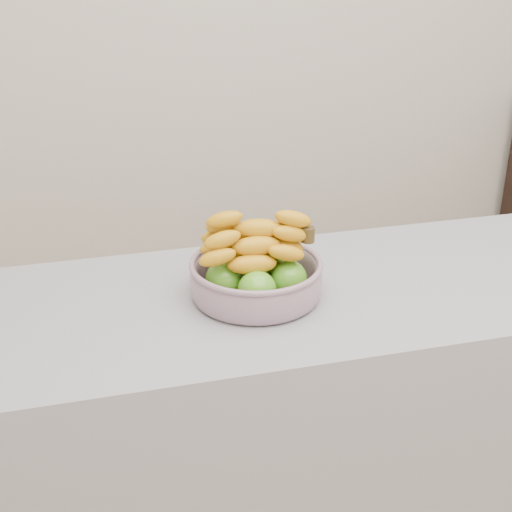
{
  "coord_description": "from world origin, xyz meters",
  "views": [
    {
      "loc": [
        -0.69,
        -0.84,
        1.67
      ],
      "look_at": [
        -0.33,
        0.54,
        1.0
      ],
      "focal_mm": 50.0,
      "sensor_mm": 36.0,
      "label": 1
    }
  ],
  "objects": [
    {
      "name": "counter",
      "position": [
        0.0,
        0.54,
        0.45
      ],
      "size": [
        2.0,
        0.6,
        0.9
      ],
      "primitive_type": "cube",
      "color": "gray",
      "rests_on": "ground"
    },
    {
      "name": "fruit_bowl",
      "position": [
        -0.33,
        0.54,
        0.96
      ],
      "size": [
        0.3,
        0.3,
        0.19
      ],
      "rotation": [
        0.0,
        0.0,
        -0.23
      ],
      "color": "#A1ACC1",
      "rests_on": "counter"
    }
  ]
}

